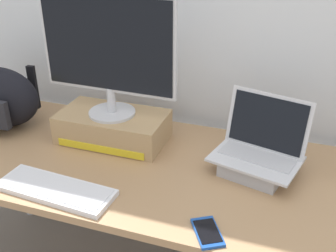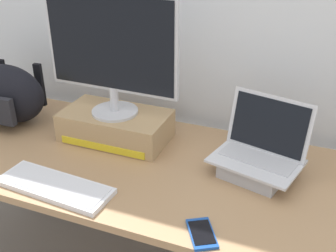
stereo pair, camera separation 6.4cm
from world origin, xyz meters
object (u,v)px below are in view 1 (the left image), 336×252
Objects in this scene: open_laptop at (257,158)px; cell_phone at (207,232)px; toner_box_yellow at (113,127)px; messenger_backpack at (0,97)px; desktop_monitor at (108,52)px; external_keyboard at (55,189)px.

open_laptop is 2.35× the size of cell_phone.
messenger_backpack reaches higher than toner_box_yellow.
toner_box_yellow is at bearing 0.21° from messenger_backpack.
desktop_monitor reaches higher than toner_box_yellow.
cell_phone is at bearing -24.70° from messenger_backpack.
messenger_backpack reaches higher than external_keyboard.
open_laptop is at bearing -2.97° from desktop_monitor.
desktop_monitor is at bearing -170.20° from open_laptop.
external_keyboard is at bearing -93.94° from toner_box_yellow.
messenger_backpack is (-0.54, -0.04, -0.25)m from desktop_monitor.
desktop_monitor is 0.56m from external_keyboard.
messenger_backpack is (-0.54, -0.04, 0.08)m from toner_box_yellow.
toner_box_yellow is 1.04× the size of external_keyboard.
toner_box_yellow is 0.33m from desktop_monitor.
open_laptop is 0.41m from cell_phone.
messenger_backpack is 2.50× the size of cell_phone.
messenger_backpack reaches higher than cell_phone.
desktop_monitor is 0.71m from open_laptop.
toner_box_yellow is 0.42m from external_keyboard.
toner_box_yellow is at bearing 109.17° from cell_phone.
external_keyboard is at bearing 145.85° from cell_phone.
toner_box_yellow reaches higher than external_keyboard.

